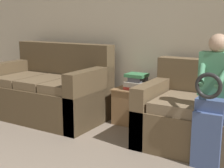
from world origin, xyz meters
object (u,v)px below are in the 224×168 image
Objects in this scene: side_shelf at (137,106)px; book_stack at (137,82)px; child_left_seated at (213,95)px; couch_side at (50,92)px.

book_stack is (0.00, 0.00, 0.32)m from side_shelf.
child_left_seated is at bearing -31.42° from side_shelf.
side_shelf is (-1.10, 0.67, -0.43)m from child_left_seated.
couch_side reaches higher than side_shelf.
couch_side is 1.22m from side_shelf.
child_left_seated reaches higher than side_shelf.
side_shelf is 0.32m from book_stack.
child_left_seated is at bearing -8.16° from couch_side.
side_shelf is at bearing 148.58° from child_left_seated.
couch_side reaches higher than book_stack.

